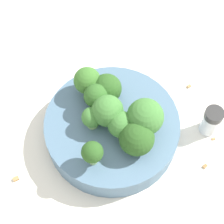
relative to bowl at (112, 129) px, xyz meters
name	(u,v)px	position (x,y,z in m)	size (l,w,h in m)	color
ground_plane	(112,135)	(0.00, 0.00, -0.02)	(3.00, 3.00, 0.00)	silver
bowl	(112,129)	(0.00, 0.00, 0.00)	(0.22, 0.22, 0.05)	slate
broccoli_floret_0	(108,110)	(0.00, -0.01, 0.06)	(0.05, 0.05, 0.06)	#84AD66
broccoli_floret_1	(137,139)	(0.03, 0.05, 0.05)	(0.05, 0.05, 0.06)	#8EB770
broccoli_floret_2	(92,118)	(0.01, -0.03, 0.05)	(0.03, 0.03, 0.04)	#84AD66
broccoli_floret_3	(87,81)	(-0.05, -0.05, 0.06)	(0.05, 0.05, 0.06)	#84AD66
broccoli_floret_4	(96,96)	(-0.02, -0.03, 0.06)	(0.04, 0.04, 0.05)	#84AD66
broccoli_floret_5	(92,153)	(0.07, -0.01, 0.06)	(0.03, 0.03, 0.05)	#8EB770
broccoli_floret_6	(145,117)	(0.00, 0.05, 0.06)	(0.06, 0.06, 0.07)	#8EB770
broccoli_floret_7	(121,125)	(0.02, 0.02, 0.05)	(0.04, 0.04, 0.05)	#8EB770
broccoli_floret_8	(107,89)	(-0.04, -0.02, 0.05)	(0.05, 0.05, 0.05)	#84AD66
pepper_shaker	(211,121)	(-0.05, 0.16, 0.01)	(0.03, 0.03, 0.06)	silver
almond_crumb_1	(205,166)	(0.02, 0.16, -0.02)	(0.01, 0.01, 0.01)	olive
almond_crumb_2	(214,139)	(-0.03, 0.17, -0.02)	(0.01, 0.00, 0.01)	#AD7F4C
almond_crumb_3	(16,178)	(0.11, -0.14, -0.02)	(0.01, 0.01, 0.01)	#AD7F4C
almond_crumb_4	(189,86)	(-0.13, 0.12, -0.02)	(0.01, 0.01, 0.01)	#AD7F4C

